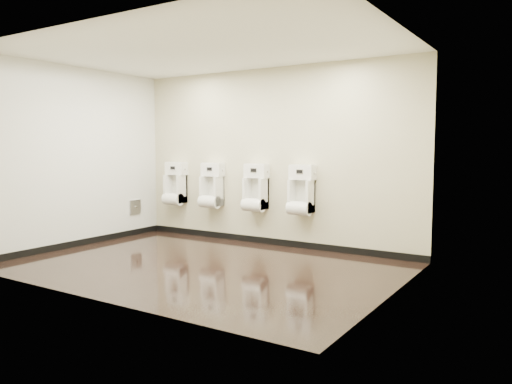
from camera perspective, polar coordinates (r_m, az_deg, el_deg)
ground at (r=6.68m, az=-6.06°, el=-8.38°), size 5.00×3.50×0.00m
ceiling at (r=6.61m, az=-6.29°, el=15.94°), size 5.00×3.50×0.00m
back_wall at (r=7.94m, az=1.74°, el=4.00°), size 5.00×0.02×2.80m
front_wall at (r=5.24m, az=-18.19°, el=3.16°), size 5.00×0.02×2.80m
left_wall at (r=8.28m, az=-19.86°, el=3.74°), size 0.02×3.50×2.80m
right_wall at (r=5.31m, az=15.48°, el=3.25°), size 0.02×3.50×2.80m
tile_overlay_left at (r=8.28m, az=-19.84°, el=3.74°), size 0.01×3.50×2.80m
skirting_back at (r=8.07m, az=1.67°, el=-5.63°), size 5.00×0.02×0.10m
skirting_left at (r=8.41m, az=-19.53°, el=-5.49°), size 0.02×3.50×0.10m
access_panel at (r=9.12m, az=-13.65°, el=-1.67°), size 0.04×0.25×0.25m
urinal_0 at (r=8.99m, az=-9.23°, el=0.58°), size 0.40×0.30×0.75m
urinal_1 at (r=8.47m, az=-5.10°, el=0.35°), size 0.40×0.30×0.75m
urinal_2 at (r=7.97m, az=-0.08°, el=0.07°), size 0.40×0.30×0.75m
urinal_3 at (r=7.56m, az=5.17°, el=-0.22°), size 0.40×0.30×0.75m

